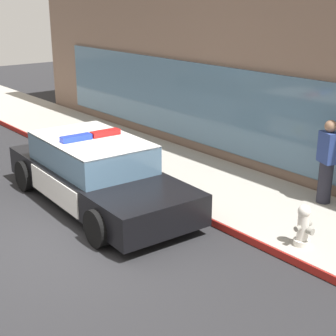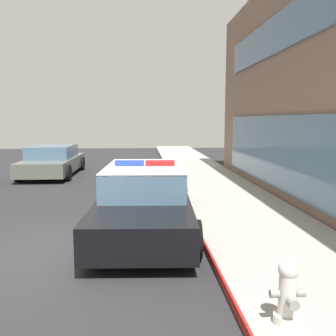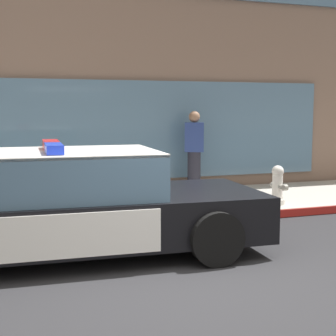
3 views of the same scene
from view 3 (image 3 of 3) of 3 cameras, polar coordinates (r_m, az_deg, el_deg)
ground at (r=5.81m, az=4.75°, el=-12.55°), size 48.00×48.00×0.00m
sidewalk at (r=9.43m, az=-5.00°, el=-4.53°), size 48.00×2.75×0.15m
curb_red_paint at (r=8.12m, az=-2.61°, el=-6.37°), size 28.80×0.04×0.14m
storefront_building at (r=16.73m, az=-8.61°, el=11.66°), size 23.25×12.06×6.73m
police_cruiser at (r=6.67m, az=-11.54°, el=-4.09°), size 5.16×2.28×1.49m
fire_hydrant at (r=9.51m, az=12.29°, el=-1.96°), size 0.34×0.39×0.73m
pedestrian_on_sidewalk at (r=10.74m, az=2.97°, el=1.92°), size 0.47×0.39×1.71m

